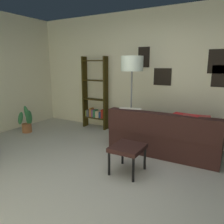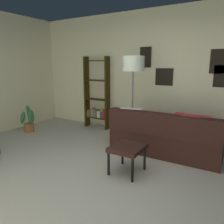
{
  "view_description": "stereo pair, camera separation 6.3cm",
  "coord_description": "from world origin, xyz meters",
  "px_view_note": "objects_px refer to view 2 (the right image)",
  "views": [
    {
      "loc": [
        -2.14,
        -1.44,
        1.52
      ],
      "look_at": [
        0.59,
        0.12,
        0.84
      ],
      "focal_mm": 34.98,
      "sensor_mm": 36.0,
      "label": 1
    },
    {
      "loc": [
        -2.11,
        -1.49,
        1.52
      ],
      "look_at": [
        0.59,
        0.12,
        0.84
      ],
      "focal_mm": 34.98,
      "sensor_mm": 36.0,
      "label": 2
    }
  ],
  "objects_px": {
    "bookshelf": "(97,98)",
    "potted_plant": "(29,121)",
    "footstool": "(127,150)",
    "floor_lamp": "(133,68)",
    "couch": "(174,136)"
  },
  "relations": [
    {
      "from": "footstool",
      "to": "floor_lamp",
      "type": "bearing_deg",
      "value": 22.8
    },
    {
      "from": "floor_lamp",
      "to": "potted_plant",
      "type": "height_order",
      "value": "floor_lamp"
    },
    {
      "from": "footstool",
      "to": "couch",
      "type": "bearing_deg",
      "value": -17.11
    },
    {
      "from": "couch",
      "to": "bookshelf",
      "type": "relative_size",
      "value": 1.08
    },
    {
      "from": "floor_lamp",
      "to": "potted_plant",
      "type": "relative_size",
      "value": 2.61
    },
    {
      "from": "potted_plant",
      "to": "footstool",
      "type": "bearing_deg",
      "value": -101.29
    },
    {
      "from": "bookshelf",
      "to": "potted_plant",
      "type": "xyz_separation_m",
      "value": [
        -1.11,
        1.12,
        -0.48
      ]
    },
    {
      "from": "potted_plant",
      "to": "bookshelf",
      "type": "bearing_deg",
      "value": -45.19
    },
    {
      "from": "couch",
      "to": "floor_lamp",
      "type": "bearing_deg",
      "value": 86.03
    },
    {
      "from": "couch",
      "to": "bookshelf",
      "type": "distance_m",
      "value": 2.15
    },
    {
      "from": "potted_plant",
      "to": "floor_lamp",
      "type": "bearing_deg",
      "value": -74.44
    },
    {
      "from": "footstool",
      "to": "floor_lamp",
      "type": "height_order",
      "value": "floor_lamp"
    },
    {
      "from": "couch",
      "to": "footstool",
      "type": "xyz_separation_m",
      "value": [
        -1.14,
        0.35,
        0.07
      ]
    },
    {
      "from": "bookshelf",
      "to": "potted_plant",
      "type": "height_order",
      "value": "bookshelf"
    },
    {
      "from": "couch",
      "to": "footstool",
      "type": "distance_m",
      "value": 1.19
    }
  ]
}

